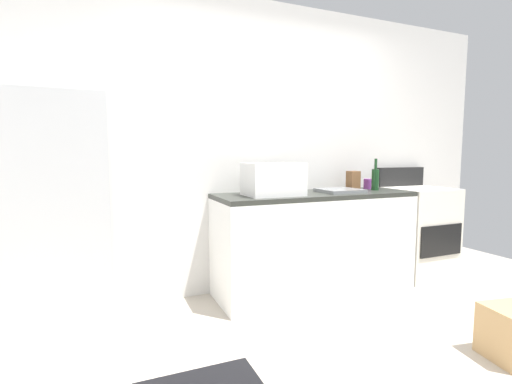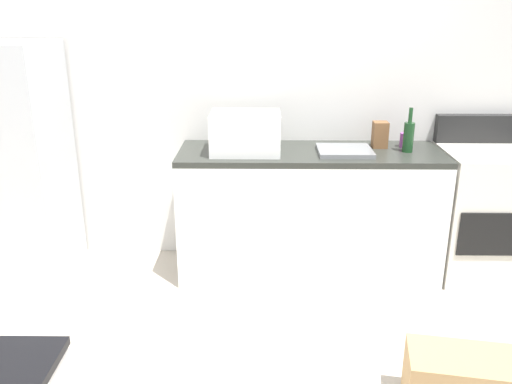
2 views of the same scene
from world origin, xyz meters
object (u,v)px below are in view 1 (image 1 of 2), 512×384
object	(u,v)px
coffee_mug	(368,184)
knife_block	(353,180)
stove_oven	(416,230)
microwave	(273,179)
wine_bottle	(375,179)
refrigerator	(55,219)

from	to	relation	value
coffee_mug	knife_block	xyz separation A→B (m)	(-0.18, -0.01, 0.04)
stove_oven	microwave	xyz separation A→B (m)	(-1.66, -0.05, 0.57)
wine_bottle	coffee_mug	size ratio (longest dim) A/B	3.00
refrigerator	knife_block	bearing A→B (deg)	3.46
microwave	wine_bottle	size ratio (longest dim) A/B	1.53
wine_bottle	stove_oven	bearing A→B (deg)	2.13
coffee_mug	refrigerator	bearing A→B (deg)	-176.62
knife_block	microwave	bearing A→B (deg)	-170.72
refrigerator	microwave	xyz separation A→B (m)	(1.61, 0.00, 0.23)
refrigerator	coffee_mug	xyz separation A→B (m)	(2.72, 0.16, 0.14)
coffee_mug	knife_block	bearing A→B (deg)	-177.69
refrigerator	coffee_mug	distance (m)	2.73
stove_oven	wine_bottle	xyz separation A→B (m)	(-0.57, -0.02, 0.54)
wine_bottle	knife_block	bearing A→B (deg)	144.14
refrigerator	microwave	distance (m)	1.62
stove_oven	coffee_mug	world-z (taller)	stove_oven
wine_bottle	knife_block	xyz separation A→B (m)	(-0.17, 0.12, -0.02)
microwave	knife_block	bearing A→B (deg)	9.28
microwave	knife_block	xyz separation A→B (m)	(0.93, 0.15, -0.05)
coffee_mug	knife_block	size ratio (longest dim) A/B	0.56
knife_block	coffee_mug	bearing A→B (deg)	2.31
microwave	stove_oven	bearing A→B (deg)	1.85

